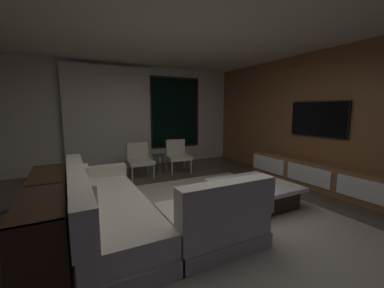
{
  "coord_description": "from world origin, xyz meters",
  "views": [
    {
      "loc": [
        -1.54,
        -2.89,
        1.53
      ],
      "look_at": [
        0.49,
        0.98,
        0.91
      ],
      "focal_mm": 22.64,
      "sensor_mm": 36.0,
      "label": 1
    }
  ],
  "objects_px": {
    "sectional_couch": "(133,212)",
    "accent_chair_near_window": "(177,154)",
    "coffee_table": "(253,193)",
    "side_stool": "(159,158)",
    "accent_chair_by_curtain": "(139,158)",
    "book_stack_on_coffee_table": "(262,179)",
    "console_table_behind_couch": "(47,214)",
    "mounted_tv": "(318,119)",
    "media_console": "(317,176)"
  },
  "relations": [
    {
      "from": "sectional_couch",
      "to": "accent_chair_near_window",
      "type": "relative_size",
      "value": 3.21
    },
    {
      "from": "coffee_table",
      "to": "side_stool",
      "type": "height_order",
      "value": "side_stool"
    },
    {
      "from": "accent_chair_near_window",
      "to": "accent_chair_by_curtain",
      "type": "bearing_deg",
      "value": -176.21
    },
    {
      "from": "coffee_table",
      "to": "accent_chair_by_curtain",
      "type": "distance_m",
      "value": 2.78
    },
    {
      "from": "book_stack_on_coffee_table",
      "to": "side_stool",
      "type": "xyz_separation_m",
      "value": [
        -0.89,
        2.55,
        -0.02
      ]
    },
    {
      "from": "side_stool",
      "to": "console_table_behind_couch",
      "type": "bearing_deg",
      "value": -131.18
    },
    {
      "from": "accent_chair_near_window",
      "to": "console_table_behind_couch",
      "type": "bearing_deg",
      "value": -137.03
    },
    {
      "from": "book_stack_on_coffee_table",
      "to": "accent_chair_by_curtain",
      "type": "height_order",
      "value": "accent_chair_by_curtain"
    },
    {
      "from": "side_stool",
      "to": "mounted_tv",
      "type": "bearing_deg",
      "value": -42.17
    },
    {
      "from": "book_stack_on_coffee_table",
      "to": "accent_chair_by_curtain",
      "type": "xyz_separation_m",
      "value": [
        -1.38,
        2.49,
        0.04
      ]
    },
    {
      "from": "accent_chair_near_window",
      "to": "media_console",
      "type": "distance_m",
      "value": 3.14
    },
    {
      "from": "accent_chair_near_window",
      "to": "console_table_behind_couch",
      "type": "relative_size",
      "value": 0.37
    },
    {
      "from": "book_stack_on_coffee_table",
      "to": "accent_chair_near_window",
      "type": "bearing_deg",
      "value": 98.69
    },
    {
      "from": "mounted_tv",
      "to": "book_stack_on_coffee_table",
      "type": "bearing_deg",
      "value": -171.83
    },
    {
      "from": "coffee_table",
      "to": "console_table_behind_couch",
      "type": "bearing_deg",
      "value": 178.54
    },
    {
      "from": "coffee_table",
      "to": "accent_chair_near_window",
      "type": "relative_size",
      "value": 1.49
    },
    {
      "from": "book_stack_on_coffee_table",
      "to": "accent_chair_by_curtain",
      "type": "bearing_deg",
      "value": 119.02
    },
    {
      "from": "mounted_tv",
      "to": "console_table_behind_couch",
      "type": "distance_m",
      "value": 4.83
    },
    {
      "from": "accent_chair_near_window",
      "to": "mounted_tv",
      "type": "relative_size",
      "value": 0.64
    },
    {
      "from": "mounted_tv",
      "to": "console_table_behind_couch",
      "type": "relative_size",
      "value": 0.58
    },
    {
      "from": "accent_chair_near_window",
      "to": "console_table_behind_couch",
      "type": "height_order",
      "value": "accent_chair_near_window"
    },
    {
      "from": "accent_chair_by_curtain",
      "to": "coffee_table",
      "type": "bearing_deg",
      "value": -64.73
    },
    {
      "from": "coffee_table",
      "to": "media_console",
      "type": "relative_size",
      "value": 0.37
    },
    {
      "from": "accent_chair_near_window",
      "to": "coffee_table",
      "type": "bearing_deg",
      "value": -85.71
    },
    {
      "from": "coffee_table",
      "to": "side_stool",
      "type": "distance_m",
      "value": 2.66
    },
    {
      "from": "sectional_couch",
      "to": "accent_chair_by_curtain",
      "type": "bearing_deg",
      "value": 73.11
    },
    {
      "from": "sectional_couch",
      "to": "mounted_tv",
      "type": "xyz_separation_m",
      "value": [
        3.82,
        0.31,
        1.06
      ]
    },
    {
      "from": "mounted_tv",
      "to": "accent_chair_by_curtain",
      "type": "bearing_deg",
      "value": 143.55
    },
    {
      "from": "book_stack_on_coffee_table",
      "to": "console_table_behind_couch",
      "type": "distance_m",
      "value": 3.07
    },
    {
      "from": "accent_chair_near_window",
      "to": "console_table_behind_couch",
      "type": "xyz_separation_m",
      "value": [
        -2.68,
        -2.5,
        -0.03
      ]
    },
    {
      "from": "sectional_couch",
      "to": "side_stool",
      "type": "height_order",
      "value": "sectional_couch"
    },
    {
      "from": "accent_chair_near_window",
      "to": "media_console",
      "type": "bearing_deg",
      "value": -53.29
    },
    {
      "from": "sectional_couch",
      "to": "book_stack_on_coffee_table",
      "type": "height_order",
      "value": "sectional_couch"
    },
    {
      "from": "sectional_couch",
      "to": "accent_chair_near_window",
      "type": "height_order",
      "value": "sectional_couch"
    },
    {
      "from": "sectional_couch",
      "to": "coffee_table",
      "type": "height_order",
      "value": "sectional_couch"
    },
    {
      "from": "media_console",
      "to": "sectional_couch",
      "type": "bearing_deg",
      "value": -178.2
    },
    {
      "from": "sectional_couch",
      "to": "accent_chair_by_curtain",
      "type": "xyz_separation_m",
      "value": [
        0.78,
        2.56,
        0.14
      ]
    },
    {
      "from": "console_table_behind_couch",
      "to": "accent_chair_near_window",
      "type": "bearing_deg",
      "value": 42.97
    },
    {
      "from": "sectional_couch",
      "to": "media_console",
      "type": "height_order",
      "value": "sectional_couch"
    },
    {
      "from": "media_console",
      "to": "mounted_tv",
      "type": "bearing_deg",
      "value": 47.59
    },
    {
      "from": "accent_chair_near_window",
      "to": "media_console",
      "type": "xyz_separation_m",
      "value": [
        1.87,
        -2.51,
        -0.18
      ]
    },
    {
      "from": "accent_chair_near_window",
      "to": "side_stool",
      "type": "distance_m",
      "value": 0.5
    },
    {
      "from": "side_stool",
      "to": "accent_chair_by_curtain",
      "type": "bearing_deg",
      "value": -172.66
    },
    {
      "from": "coffee_table",
      "to": "side_stool",
      "type": "bearing_deg",
      "value": 105.06
    },
    {
      "from": "side_stool",
      "to": "coffee_table",
      "type": "bearing_deg",
      "value": -74.94
    },
    {
      "from": "book_stack_on_coffee_table",
      "to": "sectional_couch",
      "type": "bearing_deg",
      "value": -178.04
    },
    {
      "from": "coffee_table",
      "to": "console_table_behind_couch",
      "type": "relative_size",
      "value": 0.55
    },
    {
      "from": "accent_chair_near_window",
      "to": "side_stool",
      "type": "height_order",
      "value": "accent_chair_near_window"
    },
    {
      "from": "media_console",
      "to": "mounted_tv",
      "type": "relative_size",
      "value": 2.54
    },
    {
      "from": "accent_chair_near_window",
      "to": "console_table_behind_couch",
      "type": "distance_m",
      "value": 3.66
    }
  ]
}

